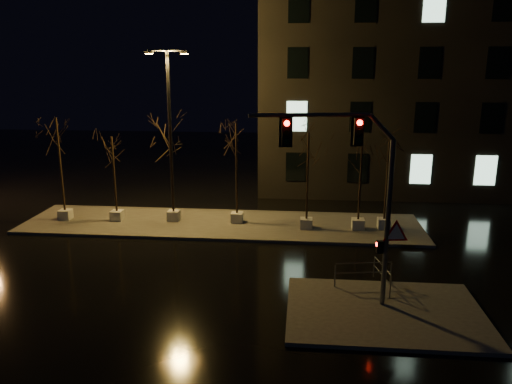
# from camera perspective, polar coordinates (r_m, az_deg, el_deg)

# --- Properties ---
(ground) EXTENTS (90.00, 90.00, 0.00)m
(ground) POSITION_cam_1_polar(r_m,az_deg,el_deg) (22.42, -6.48, -8.61)
(ground) COLOR black
(ground) RESTS_ON ground
(median) EXTENTS (22.00, 5.00, 0.15)m
(median) POSITION_cam_1_polar(r_m,az_deg,el_deg) (27.91, -3.99, -3.69)
(median) COLOR #45423E
(median) RESTS_ON ground
(sidewalk_corner) EXTENTS (7.00, 5.00, 0.15)m
(sidewalk_corner) POSITION_cam_1_polar(r_m,az_deg,el_deg) (19.03, 14.48, -13.13)
(sidewalk_corner) COLOR #45423E
(sidewalk_corner) RESTS_ON ground
(building) EXTENTS (25.00, 12.00, 15.00)m
(building) POSITION_cam_1_polar(r_m,az_deg,el_deg) (39.37, 19.92, 11.78)
(building) COLOR black
(building) RESTS_ON ground
(tree_0) EXTENTS (1.80, 1.80, 5.91)m
(tree_0) POSITION_cam_1_polar(r_m,az_deg,el_deg) (29.56, -21.68, 5.43)
(tree_0) COLOR beige
(tree_0) RESTS_ON median
(tree_1) EXTENTS (1.80, 1.80, 4.88)m
(tree_1) POSITION_cam_1_polar(r_m,az_deg,el_deg) (28.54, -16.05, 4.01)
(tree_1) COLOR beige
(tree_1) RESTS_ON median
(tree_2) EXTENTS (1.80, 1.80, 5.49)m
(tree_2) POSITION_cam_1_polar(r_m,az_deg,el_deg) (27.73, -9.71, 5.05)
(tree_2) COLOR beige
(tree_2) RESTS_ON median
(tree_3) EXTENTS (1.80, 1.80, 5.70)m
(tree_3) POSITION_cam_1_polar(r_m,az_deg,el_deg) (26.97, -2.26, 5.31)
(tree_3) COLOR beige
(tree_3) RESTS_ON median
(tree_4) EXTENTS (1.80, 1.80, 5.30)m
(tree_4) POSITION_cam_1_polar(r_m,az_deg,el_deg) (26.09, 5.97, 4.28)
(tree_4) COLOR beige
(tree_4) RESTS_ON median
(tree_5) EXTENTS (1.80, 1.80, 5.12)m
(tree_5) POSITION_cam_1_polar(r_m,az_deg,el_deg) (26.45, 11.96, 3.88)
(tree_5) COLOR beige
(tree_5) RESTS_ON median
(tree_6) EXTENTS (1.80, 1.80, 5.30)m
(tree_6) POSITION_cam_1_polar(r_m,az_deg,el_deg) (26.81, 14.89, 4.13)
(tree_6) COLOR beige
(tree_6) RESTS_ON median
(traffic_signal_mast) EXTENTS (5.70, 0.93, 7.02)m
(traffic_signal_mast) POSITION_cam_1_polar(r_m,az_deg,el_deg) (17.54, 11.58, 1.03)
(traffic_signal_mast) COLOR #53565A
(traffic_signal_mast) RESTS_ON sidewalk_corner
(streetlight_main) EXTENTS (2.32, 0.80, 9.33)m
(streetlight_main) POSITION_cam_1_polar(r_m,az_deg,el_deg) (28.05, -9.82, 7.66)
(streetlight_main) COLOR black
(streetlight_main) RESTS_ON median
(guard_rail_a) EXTENTS (2.28, 0.43, 1.00)m
(guard_rail_a) POSITION_cam_1_polar(r_m,az_deg,el_deg) (20.44, 12.16, -8.76)
(guard_rail_a) COLOR #53565A
(guard_rail_a) RESTS_ON sidewalk_corner
(guard_rail_b) EXTENTS (0.41, 1.93, 0.93)m
(guard_rail_b) POSITION_cam_1_polar(r_m,az_deg,el_deg) (20.51, 14.21, -8.95)
(guard_rail_b) COLOR #53565A
(guard_rail_b) RESTS_ON sidewalk_corner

